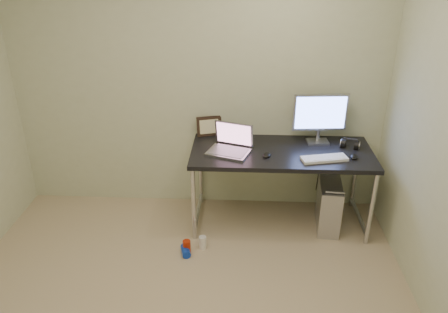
# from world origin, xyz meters

# --- Properties ---
(wall_back) EXTENTS (3.50, 0.02, 2.50)m
(wall_back) POSITION_xyz_m (0.00, 1.75, 1.25)
(wall_back) COLOR beige
(wall_back) RESTS_ON ground
(desk) EXTENTS (1.62, 0.71, 0.75)m
(desk) POSITION_xyz_m (0.78, 1.40, 0.67)
(desk) COLOR black
(desk) RESTS_ON ground
(tower_computer) EXTENTS (0.23, 0.45, 0.49)m
(tower_computer) POSITION_xyz_m (1.24, 1.33, 0.23)
(tower_computer) COLOR silver
(tower_computer) RESTS_ON ground
(cable_a) EXTENTS (0.01, 0.16, 0.69)m
(cable_a) POSITION_xyz_m (1.19, 1.70, 0.40)
(cable_a) COLOR black
(cable_a) RESTS_ON ground
(cable_b) EXTENTS (0.02, 0.11, 0.71)m
(cable_b) POSITION_xyz_m (1.28, 1.68, 0.38)
(cable_b) COLOR black
(cable_b) RESTS_ON ground
(can_red) EXTENTS (0.08, 0.08, 0.12)m
(can_red) POSITION_xyz_m (-0.04, 0.87, 0.06)
(can_red) COLOR #AF2207
(can_red) RESTS_ON ground
(can_white) EXTENTS (0.08, 0.08, 0.12)m
(can_white) POSITION_xyz_m (0.09, 0.94, 0.06)
(can_white) COLOR white
(can_white) RESTS_ON ground
(can_blue) EXTENTS (0.11, 0.15, 0.07)m
(can_blue) POSITION_xyz_m (-0.04, 0.85, 0.04)
(can_blue) COLOR #1139C7
(can_blue) RESTS_ON ground
(laptop) EXTENTS (0.43, 0.39, 0.25)m
(laptop) POSITION_xyz_m (0.32, 1.37, 0.81)
(laptop) COLOR #A1A1A7
(laptop) RESTS_ON desk
(monitor) EXTENTS (0.50, 0.16, 0.46)m
(monitor) POSITION_xyz_m (1.12, 1.60, 1.02)
(monitor) COLOR #A1A1A7
(monitor) RESTS_ON desk
(keyboard) EXTENTS (0.41, 0.21, 0.02)m
(keyboard) POSITION_xyz_m (1.13, 1.23, 0.76)
(keyboard) COLOR white
(keyboard) RESTS_ON desk
(mouse_right) EXTENTS (0.10, 0.12, 0.04)m
(mouse_right) POSITION_xyz_m (1.39, 1.28, 0.77)
(mouse_right) COLOR black
(mouse_right) RESTS_ON desk
(mouse_left) EXTENTS (0.09, 0.12, 0.04)m
(mouse_left) POSITION_xyz_m (0.64, 1.28, 0.77)
(mouse_left) COLOR black
(mouse_left) RESTS_ON desk
(headphones) EXTENTS (0.19, 0.11, 0.11)m
(headphones) POSITION_xyz_m (1.40, 1.50, 0.78)
(headphones) COLOR black
(headphones) RESTS_ON desk
(picture_frame) EXTENTS (0.25, 0.13, 0.19)m
(picture_frame) POSITION_xyz_m (0.10, 1.71, 0.85)
(picture_frame) COLOR black
(picture_frame) RESTS_ON desk
(webcam) EXTENTS (0.05, 0.04, 0.13)m
(webcam) POSITION_xyz_m (0.38, 1.65, 0.85)
(webcam) COLOR silver
(webcam) RESTS_ON desk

